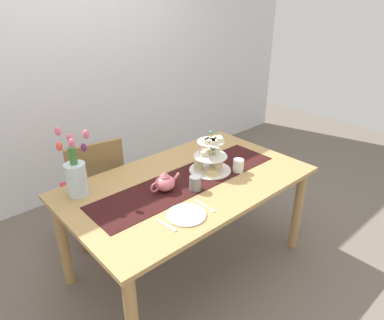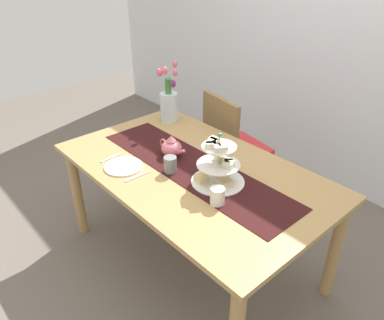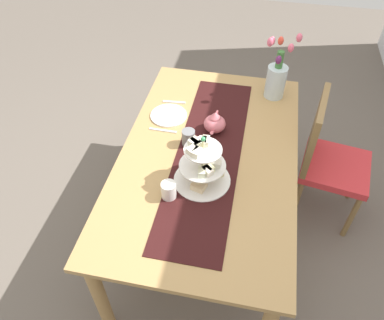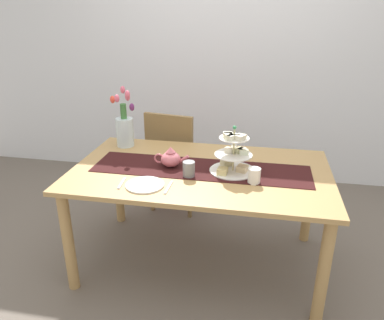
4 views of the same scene
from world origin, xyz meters
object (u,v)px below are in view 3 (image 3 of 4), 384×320
at_px(mug_white_text, 169,190).
at_px(tulip_vase, 276,77).
at_px(dining_table, 208,165).
at_px(mug_grey, 188,138).
at_px(chair_left, 327,157).
at_px(dinner_plate_left, 169,115).
at_px(knife_left, 163,130).
at_px(teapot, 215,123).
at_px(tiered_cake_stand, 202,166).
at_px(fork_left, 174,102).

bearing_deg(mug_white_text, tulip_vase, 154.32).
bearing_deg(dining_table, tulip_vase, 152.63).
bearing_deg(mug_grey, chair_left, 109.30).
distance_m(dining_table, chair_left, 0.81).
height_order(dinner_plate_left, knife_left, dinner_plate_left).
distance_m(knife_left, mug_white_text, 0.51).
xyz_separation_m(dining_table, chair_left, (-0.35, 0.72, -0.13)).
distance_m(teapot, tulip_vase, 0.55).
distance_m(dinner_plate_left, mug_grey, 0.29).
xyz_separation_m(tiered_cake_stand, mug_grey, (-0.26, -0.13, -0.06)).
height_order(teapot, tulip_vase, tulip_vase).
height_order(dining_table, dinner_plate_left, dinner_plate_left).
distance_m(tulip_vase, fork_left, 0.68).
bearing_deg(mug_white_text, dinner_plate_left, -165.80).
height_order(dining_table, mug_white_text, mug_white_text).
xyz_separation_m(teapot, mug_grey, (0.15, -0.13, -0.01)).
bearing_deg(dining_table, knife_left, -114.58).
height_order(fork_left, mug_white_text, mug_white_text).
xyz_separation_m(dining_table, teapot, (-0.20, 0.00, 0.15)).
distance_m(dining_table, mug_white_text, 0.40).
xyz_separation_m(tulip_vase, knife_left, (0.50, -0.63, -0.14)).
bearing_deg(dinner_plate_left, mug_grey, 37.31).
bearing_deg(tiered_cake_stand, mug_white_text, -45.70).
relative_size(tulip_vase, mug_grey, 4.66).
xyz_separation_m(fork_left, mug_grey, (0.38, 0.18, 0.05)).
relative_size(dinner_plate_left, mug_grey, 2.42).
relative_size(tiered_cake_stand, teapot, 1.28).
distance_m(tiered_cake_stand, tulip_vase, 0.91).
bearing_deg(tulip_vase, dining_table, -27.37).
bearing_deg(fork_left, dining_table, 35.33).
relative_size(knife_left, mug_grey, 1.79).
height_order(fork_left, mug_grey, mug_grey).
xyz_separation_m(tulip_vase, fork_left, (0.21, -0.63, -0.14)).
bearing_deg(dinner_plate_left, mug_white_text, 14.20).
bearing_deg(knife_left, chair_left, 101.70).
height_order(tulip_vase, dinner_plate_left, tulip_vase).
height_order(tiered_cake_stand, teapot, tiered_cake_stand).
distance_m(teapot, mug_white_text, 0.57).
bearing_deg(tulip_vase, chair_left, 54.18).
bearing_deg(teapot, tulip_vase, 142.85).
xyz_separation_m(tiered_cake_stand, knife_left, (-0.35, -0.30, -0.11)).
height_order(dinner_plate_left, mug_grey, mug_grey).
relative_size(teapot, tulip_vase, 0.54).
distance_m(dinner_plate_left, knife_left, 0.15).
bearing_deg(tiered_cake_stand, tulip_vase, 158.68).
relative_size(tiered_cake_stand, fork_left, 2.03).
xyz_separation_m(fork_left, knife_left, (0.29, 0.00, 0.00)).
bearing_deg(dining_table, chair_left, 115.95).
bearing_deg(dining_table, dinner_plate_left, -133.05).
relative_size(dining_table, fork_left, 11.13).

